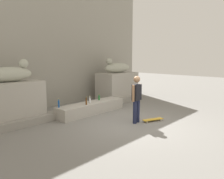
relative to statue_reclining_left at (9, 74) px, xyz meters
name	(u,v)px	position (x,y,z in m)	size (l,w,h in m)	color
ground_plane	(132,124)	(2.82, -3.18, -1.76)	(40.00, 40.00, 0.00)	slate
facade_wall	(53,42)	(2.82, 1.54, 1.25)	(11.52, 0.60, 6.01)	gray
pedestal_left	(10,103)	(-0.04, 0.01, -1.02)	(2.16, 1.20, 1.47)	#A39E93
pedestal_right	(117,86)	(5.68, 0.01, -1.02)	(2.16, 1.20, 1.47)	#A39E93
statue_reclining_left	(9,74)	(0.00, 0.00, 0.00)	(1.67, 0.80, 0.78)	#A9AB9A
statue_reclining_right	(117,67)	(5.64, 0.01, 0.00)	(1.67, 0.81, 0.78)	#A9AB9A
ledge_block	(92,108)	(2.82, -1.08, -1.53)	(3.17, 0.70, 0.46)	#A39E93
skater	(137,97)	(3.00, -3.22, -0.83)	(0.54, 0.23, 1.67)	#1E233F
skateboard	(153,119)	(3.57, -3.55, -1.69)	(0.82, 0.49, 0.08)	gold
bottle_brown	(86,101)	(2.39, -1.24, -1.17)	(0.06, 0.06, 0.31)	#593314
bottle_blue	(59,104)	(1.39, -0.84, -1.16)	(0.06, 0.06, 0.32)	#194C99
bottle_green	(99,98)	(3.37, -0.96, -1.19)	(0.07, 0.07, 0.27)	#1E722D
bottle_clear	(90,100)	(2.75, -1.05, -1.18)	(0.06, 0.06, 0.28)	silver
stair_step	(84,108)	(2.82, -0.61, -1.62)	(7.88, 0.50, 0.27)	gray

